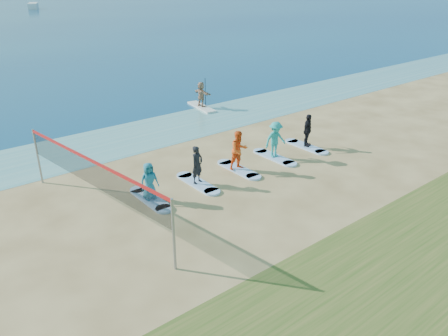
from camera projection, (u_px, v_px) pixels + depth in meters
ground at (281, 199)px, 17.97m from camera, size 600.00×600.00×0.00m
shallow_water at (152, 132)px, 25.45m from camera, size 600.00×600.00×0.00m
volleyball_net at (92, 173)px, 15.77m from camera, size 1.32×9.01×2.50m
paddleboard at (201, 107)px, 30.09m from camera, size 1.13×3.07×0.12m
paddleboarder at (201, 94)px, 29.73m from camera, size 0.64×1.60×1.68m
boat_offshore_b at (34, 9)px, 112.90m from camera, size 4.37×7.06×1.48m
surfboard_0 at (151, 199)px, 17.85m from camera, size 0.70×2.20×0.09m
student_0 at (149, 181)px, 17.52m from camera, size 0.80×0.56×1.56m
surfboard_1 at (198, 183)px, 19.20m from camera, size 0.70×2.20×0.09m
student_1 at (197, 165)px, 18.84m from camera, size 0.71×0.56×1.69m
surfboard_2 at (239, 169)px, 20.56m from camera, size 0.70×2.20×0.09m
student_2 at (239, 150)px, 20.16m from camera, size 0.98×0.81×1.86m
surfboard_3 at (274, 157)px, 21.91m from camera, size 0.70×2.20×0.09m
student_3 at (275, 139)px, 21.52m from camera, size 1.26×0.83×1.82m
surfboard_4 at (306, 147)px, 23.26m from camera, size 0.70×2.20×0.09m
student_4 at (308, 130)px, 22.89m from camera, size 1.10×0.78×1.74m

